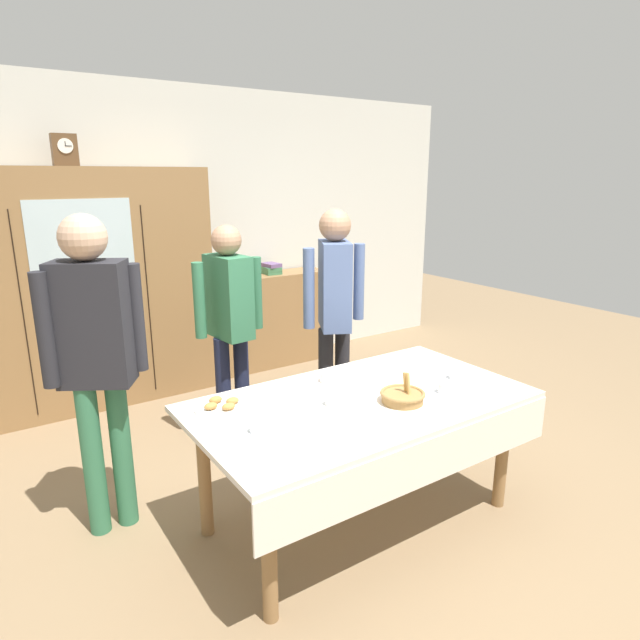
# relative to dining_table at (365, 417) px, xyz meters

# --- Properties ---
(ground_plane) EXTENTS (12.00, 12.00, 0.00)m
(ground_plane) POSITION_rel_dining_table_xyz_m (0.00, 0.24, -0.65)
(ground_plane) COLOR #846B4C
(ground_plane) RESTS_ON ground
(back_wall) EXTENTS (6.40, 0.10, 2.70)m
(back_wall) POSITION_rel_dining_table_xyz_m (0.00, 2.89, 0.70)
(back_wall) COLOR silver
(back_wall) RESTS_ON ground
(dining_table) EXTENTS (1.83, 1.01, 0.74)m
(dining_table) POSITION_rel_dining_table_xyz_m (0.00, 0.00, 0.00)
(dining_table) COLOR olive
(dining_table) RESTS_ON ground
(wall_cabinet) EXTENTS (2.11, 0.46, 1.97)m
(wall_cabinet) POSITION_rel_dining_table_xyz_m (-0.90, 2.59, 0.34)
(wall_cabinet) COLOR olive
(wall_cabinet) RESTS_ON ground
(mantel_clock) EXTENTS (0.18, 0.11, 0.24)m
(mantel_clock) POSITION_rel_dining_table_xyz_m (-0.91, 2.59, 1.45)
(mantel_clock) COLOR brown
(mantel_clock) RESTS_ON wall_cabinet
(bookshelf_low) EXTENTS (1.18, 0.35, 0.95)m
(bookshelf_low) POSITION_rel_dining_table_xyz_m (0.89, 2.64, -0.17)
(bookshelf_low) COLOR olive
(bookshelf_low) RESTS_ON ground
(book_stack) EXTENTS (0.17, 0.20, 0.11)m
(book_stack) POSITION_rel_dining_table_xyz_m (0.89, 2.64, 0.35)
(book_stack) COLOR #3D754C
(book_stack) RESTS_ON bookshelf_low
(tea_cup_near_left) EXTENTS (0.13, 0.13, 0.06)m
(tea_cup_near_left) POSITION_rel_dining_table_xyz_m (-0.65, -0.02, 0.12)
(tea_cup_near_left) COLOR white
(tea_cup_near_left) RESTS_ON dining_table
(tea_cup_mid_right) EXTENTS (0.13, 0.13, 0.06)m
(tea_cup_mid_right) POSITION_rel_dining_table_xyz_m (-0.19, 0.04, 0.12)
(tea_cup_mid_right) COLOR white
(tea_cup_mid_right) RESTS_ON dining_table
(tea_cup_center) EXTENTS (0.13, 0.13, 0.06)m
(tea_cup_center) POSITION_rel_dining_table_xyz_m (-0.03, 0.33, 0.12)
(tea_cup_center) COLOR white
(tea_cup_center) RESTS_ON dining_table
(tea_cup_far_left) EXTENTS (0.13, 0.13, 0.06)m
(tea_cup_far_left) POSITION_rel_dining_table_xyz_m (0.63, -0.06, 0.12)
(tea_cup_far_left) COLOR white
(tea_cup_far_left) RESTS_ON dining_table
(tea_cup_back_edge) EXTENTS (0.13, 0.13, 0.06)m
(tea_cup_back_edge) POSITION_rel_dining_table_xyz_m (0.42, -0.17, 0.12)
(tea_cup_back_edge) COLOR white
(tea_cup_back_edge) RESTS_ON dining_table
(bread_basket) EXTENTS (0.24, 0.24, 0.16)m
(bread_basket) POSITION_rel_dining_table_xyz_m (0.15, -0.13, 0.13)
(bread_basket) COLOR #9E7542
(bread_basket) RESTS_ON dining_table
(pastry_plate) EXTENTS (0.28, 0.28, 0.05)m
(pastry_plate) POSITION_rel_dining_table_xyz_m (-0.68, 0.33, 0.11)
(pastry_plate) COLOR white
(pastry_plate) RESTS_ON dining_table
(spoon_mid_left) EXTENTS (0.12, 0.02, 0.01)m
(spoon_mid_left) POSITION_rel_dining_table_xyz_m (0.69, 0.22, 0.10)
(spoon_mid_left) COLOR silver
(spoon_mid_left) RESTS_ON dining_table
(spoon_far_left) EXTENTS (0.12, 0.02, 0.01)m
(spoon_far_left) POSITION_rel_dining_table_xyz_m (0.43, 0.05, 0.10)
(spoon_far_left) COLOR silver
(spoon_far_left) RESTS_ON dining_table
(spoon_center) EXTENTS (0.12, 0.02, 0.01)m
(spoon_center) POSITION_rel_dining_table_xyz_m (-0.52, -0.25, 0.10)
(spoon_center) COLOR silver
(spoon_center) RESTS_ON dining_table
(person_by_cabinet) EXTENTS (0.52, 0.36, 1.73)m
(person_by_cabinet) POSITION_rel_dining_table_xyz_m (-1.18, 0.75, 0.42)
(person_by_cabinet) COLOR #33704C
(person_by_cabinet) RESTS_ON ground
(person_behind_table_right) EXTENTS (0.52, 0.41, 1.69)m
(person_behind_table_right) POSITION_rel_dining_table_xyz_m (0.51, 1.00, 0.38)
(person_behind_table_right) COLOR #232328
(person_behind_table_right) RESTS_ON ground
(person_near_right_end) EXTENTS (0.52, 0.38, 1.58)m
(person_near_right_end) POSITION_rel_dining_table_xyz_m (-0.15, 1.37, 0.31)
(person_near_right_end) COLOR #191E38
(person_near_right_end) RESTS_ON ground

